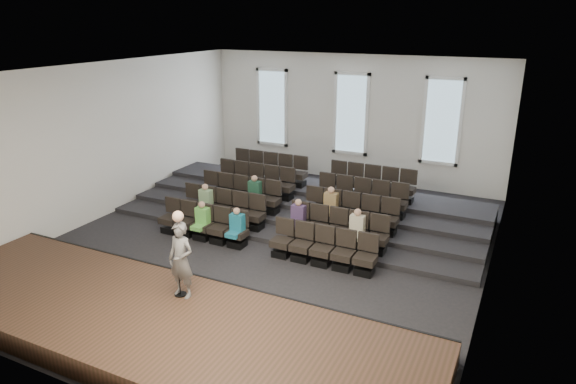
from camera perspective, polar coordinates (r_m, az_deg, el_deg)
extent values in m
plane|color=black|center=(15.21, -2.13, -5.70)|extent=(14.00, 14.00, 0.00)
cube|color=white|center=(13.89, -2.39, 13.44)|extent=(12.00, 14.00, 0.02)
cube|color=silver|center=(20.64, 7.05, 8.08)|extent=(12.00, 0.04, 5.00)
cube|color=silver|center=(9.18, -23.55, -7.46)|extent=(12.00, 0.04, 5.00)
cube|color=silver|center=(17.92, -19.57, 5.47)|extent=(0.04, 14.00, 5.00)
cube|color=silver|center=(12.78, 22.31, 0.00)|extent=(0.04, 14.00, 5.00)
cube|color=#42281C|center=(11.40, -14.64, -14.01)|extent=(11.80, 3.60, 0.50)
cube|color=black|center=(12.58, -9.40, -10.28)|extent=(11.80, 0.06, 0.52)
cube|color=black|center=(17.10, 1.53, -2.55)|extent=(11.80, 4.80, 0.15)
cube|color=black|center=(17.52, 2.24, -1.76)|extent=(11.80, 3.75, 0.30)
cube|color=black|center=(17.95, 2.92, -1.00)|extent=(11.80, 2.70, 0.45)
cube|color=black|center=(18.38, 3.57, -0.28)|extent=(11.80, 1.65, 0.60)
cube|color=black|center=(16.32, -12.90, -4.03)|extent=(0.47, 0.43, 0.20)
cube|color=black|center=(16.21, -12.98, -3.02)|extent=(0.55, 0.50, 0.19)
cube|color=black|center=(16.22, -12.63, -1.43)|extent=(0.55, 0.08, 0.50)
cube|color=black|center=(15.98, -11.21, -4.42)|extent=(0.47, 0.43, 0.20)
cube|color=black|center=(15.86, -11.28, -3.39)|extent=(0.55, 0.50, 0.19)
cube|color=black|center=(15.86, -10.92, -1.77)|extent=(0.55, 0.08, 0.50)
cube|color=black|center=(15.64, -9.44, -4.83)|extent=(0.47, 0.43, 0.20)
cube|color=black|center=(15.52, -9.50, -3.78)|extent=(0.55, 0.50, 0.19)
cube|color=black|center=(15.53, -9.14, -2.12)|extent=(0.55, 0.08, 0.50)
cube|color=black|center=(15.33, -7.59, -5.25)|extent=(0.47, 0.43, 0.20)
cube|color=black|center=(15.20, -7.64, -4.18)|extent=(0.55, 0.50, 0.19)
cube|color=black|center=(15.21, -7.28, -2.49)|extent=(0.55, 0.08, 0.50)
cube|color=black|center=(15.03, -5.67, -5.68)|extent=(0.47, 0.43, 0.20)
cube|color=black|center=(14.90, -5.71, -4.60)|extent=(0.55, 0.50, 0.19)
cube|color=black|center=(14.91, -5.34, -2.87)|extent=(0.55, 0.08, 0.50)
cube|color=black|center=(14.38, -0.70, -6.76)|extent=(0.47, 0.43, 0.20)
cube|color=black|center=(14.25, -0.70, -5.64)|extent=(0.55, 0.50, 0.19)
cube|color=black|center=(14.26, -0.33, -3.82)|extent=(0.55, 0.08, 0.50)
cube|color=black|center=(14.15, 1.49, -7.22)|extent=(0.47, 0.43, 0.20)
cube|color=black|center=(14.01, 1.50, -6.08)|extent=(0.55, 0.50, 0.19)
cube|color=black|center=(14.02, 1.88, -4.24)|extent=(0.55, 0.08, 0.50)
cube|color=black|center=(13.94, 3.76, -7.68)|extent=(0.47, 0.43, 0.20)
cube|color=black|center=(13.80, 3.79, -6.53)|extent=(0.55, 0.50, 0.19)
cube|color=black|center=(13.81, 4.15, -4.66)|extent=(0.55, 0.08, 0.50)
cube|color=black|center=(13.75, 6.09, -8.15)|extent=(0.47, 0.43, 0.20)
cube|color=black|center=(13.61, 6.14, -6.99)|extent=(0.55, 0.50, 0.19)
cube|color=black|center=(13.62, 6.50, -5.08)|extent=(0.55, 0.08, 0.50)
cube|color=black|center=(13.59, 8.49, -8.61)|extent=(0.47, 0.43, 0.20)
cube|color=black|center=(13.45, 8.56, -7.44)|extent=(0.55, 0.50, 0.19)
cube|color=black|center=(13.45, 8.92, -5.51)|extent=(0.55, 0.08, 0.50)
cube|color=black|center=(17.03, -10.76, -2.35)|extent=(0.47, 0.43, 0.20)
cube|color=black|center=(16.92, -10.82, -1.37)|extent=(0.55, 0.50, 0.19)
cube|color=black|center=(16.95, -10.48, 0.15)|extent=(0.55, 0.08, 0.50)
cube|color=black|center=(16.70, -9.09, -2.69)|extent=(0.47, 0.43, 0.20)
cube|color=black|center=(16.59, -9.15, -1.70)|extent=(0.55, 0.50, 0.19)
cube|color=black|center=(16.61, -8.81, -0.14)|extent=(0.55, 0.08, 0.50)
cube|color=black|center=(16.38, -7.37, -3.04)|extent=(0.47, 0.43, 0.20)
cube|color=black|center=(16.27, -7.41, -2.03)|extent=(0.55, 0.50, 0.19)
cube|color=black|center=(16.29, -7.07, -0.45)|extent=(0.55, 0.08, 0.50)
cube|color=black|center=(16.08, -5.57, -3.40)|extent=(0.47, 0.43, 0.20)
cube|color=black|center=(15.96, -5.60, -2.37)|extent=(0.55, 0.50, 0.19)
cube|color=black|center=(15.99, -5.26, -0.76)|extent=(0.55, 0.08, 0.50)
cube|color=black|center=(15.79, -3.70, -3.78)|extent=(0.47, 0.43, 0.20)
cube|color=black|center=(15.67, -3.73, -2.73)|extent=(0.55, 0.50, 0.19)
cube|color=black|center=(15.70, -3.38, -1.09)|extent=(0.55, 0.08, 0.50)
cube|color=black|center=(15.18, 1.08, -4.71)|extent=(0.47, 0.43, 0.20)
cube|color=black|center=(15.06, 1.09, -3.63)|extent=(0.55, 0.50, 0.19)
cube|color=black|center=(15.08, 1.44, -1.91)|extent=(0.55, 0.08, 0.50)
cube|color=black|center=(14.96, 3.18, -5.10)|extent=(0.47, 0.43, 0.20)
cube|color=black|center=(14.83, 3.20, -4.01)|extent=(0.55, 0.50, 0.19)
cube|color=black|center=(14.86, 3.54, -2.27)|extent=(0.55, 0.08, 0.50)
cube|color=black|center=(14.76, 5.33, -5.50)|extent=(0.47, 0.43, 0.20)
cube|color=black|center=(14.63, 5.37, -4.40)|extent=(0.55, 0.50, 0.19)
cube|color=black|center=(14.66, 5.71, -2.63)|extent=(0.55, 0.08, 0.50)
cube|color=black|center=(14.58, 7.54, -5.91)|extent=(0.47, 0.43, 0.20)
cube|color=black|center=(14.45, 7.60, -4.79)|extent=(0.55, 0.50, 0.19)
cube|color=black|center=(14.48, 7.93, -3.00)|extent=(0.55, 0.08, 0.50)
cube|color=black|center=(14.43, 9.81, -6.31)|extent=(0.47, 0.43, 0.20)
cube|color=black|center=(14.30, 9.88, -5.19)|extent=(0.55, 0.50, 0.19)
cube|color=black|center=(14.33, 10.21, -3.38)|extent=(0.55, 0.08, 0.50)
cube|color=black|center=(17.77, -8.79, -0.81)|extent=(0.47, 0.42, 0.20)
cube|color=black|center=(17.67, -8.84, 0.14)|extent=(0.55, 0.50, 0.19)
cube|color=black|center=(17.71, -8.52, 1.59)|extent=(0.55, 0.08, 0.50)
cube|color=black|center=(17.45, -7.17, -1.10)|extent=(0.47, 0.42, 0.20)
cube|color=black|center=(17.35, -7.21, -0.14)|extent=(0.55, 0.50, 0.19)
cube|color=black|center=(17.39, -6.89, 1.34)|extent=(0.55, 0.08, 0.50)
cube|color=black|center=(17.15, -5.48, -1.41)|extent=(0.47, 0.42, 0.20)
cube|color=black|center=(17.04, -5.51, -0.43)|extent=(0.55, 0.50, 0.19)
cube|color=black|center=(17.08, -5.19, 1.08)|extent=(0.55, 0.08, 0.50)
cube|color=black|center=(16.86, -3.73, -1.72)|extent=(0.47, 0.42, 0.20)
cube|color=black|center=(16.75, -3.76, -0.73)|extent=(0.55, 0.50, 0.19)
cube|color=black|center=(16.79, -3.43, 0.80)|extent=(0.55, 0.08, 0.50)
cube|color=black|center=(16.59, -1.93, -2.04)|extent=(0.47, 0.42, 0.20)
cube|color=black|center=(16.48, -1.94, -1.04)|extent=(0.55, 0.50, 0.19)
cube|color=black|center=(16.52, -1.62, 0.52)|extent=(0.55, 0.08, 0.50)
cube|color=black|center=(16.01, 2.67, -2.86)|extent=(0.47, 0.42, 0.20)
cube|color=black|center=(15.89, 2.69, -1.82)|extent=(0.55, 0.50, 0.19)
cube|color=black|center=(15.94, 3.01, -0.20)|extent=(0.55, 0.08, 0.50)
cube|color=black|center=(15.80, 4.67, -3.20)|extent=(0.47, 0.42, 0.20)
cube|color=black|center=(15.68, 4.70, -2.15)|extent=(0.55, 0.50, 0.19)
cube|color=black|center=(15.73, 5.02, -0.51)|extent=(0.55, 0.08, 0.50)
cube|color=black|center=(15.61, 6.73, -3.55)|extent=(0.47, 0.42, 0.20)
cube|color=black|center=(15.49, 6.77, -2.50)|extent=(0.55, 0.50, 0.19)
cube|color=black|center=(15.54, 7.09, -0.83)|extent=(0.55, 0.08, 0.50)
cube|color=black|center=(15.44, 8.83, -3.91)|extent=(0.47, 0.42, 0.20)
cube|color=black|center=(15.32, 8.88, -2.84)|extent=(0.55, 0.50, 0.19)
cube|color=black|center=(15.37, 9.20, -1.16)|extent=(0.55, 0.08, 0.50)
cube|color=black|center=(15.30, 10.97, -4.27)|extent=(0.47, 0.42, 0.20)
cube|color=black|center=(15.18, 11.05, -3.19)|extent=(0.55, 0.50, 0.19)
cube|color=black|center=(15.22, 11.35, -1.49)|extent=(0.55, 0.08, 0.50)
cube|color=black|center=(18.55, -6.99, 0.61)|extent=(0.47, 0.42, 0.20)
cube|color=black|center=(18.45, -7.03, 1.52)|extent=(0.55, 0.50, 0.19)
cube|color=black|center=(18.50, -6.73, 2.91)|extent=(0.55, 0.08, 0.50)
cube|color=black|center=(18.24, -5.40, 0.35)|extent=(0.47, 0.42, 0.20)
cube|color=black|center=(18.14, -5.43, 1.28)|extent=(0.55, 0.50, 0.19)
cube|color=black|center=(18.20, -5.13, 2.69)|extent=(0.55, 0.08, 0.50)
cube|color=black|center=(17.95, -3.76, 0.08)|extent=(0.47, 0.42, 0.20)
cube|color=black|center=(17.85, -3.78, 1.03)|extent=(0.55, 0.50, 0.19)
cube|color=black|center=(17.90, -3.48, 2.46)|extent=(0.55, 0.08, 0.50)
cube|color=black|center=(17.67, -2.07, -0.19)|extent=(0.47, 0.42, 0.20)
cube|color=black|center=(17.57, -2.08, 0.76)|extent=(0.55, 0.50, 0.19)
cube|color=black|center=(17.63, -1.78, 2.22)|extent=(0.55, 0.08, 0.50)
cube|color=black|center=(17.41, -0.32, -0.47)|extent=(0.47, 0.42, 0.20)
cube|color=black|center=(17.31, -0.33, 0.49)|extent=(0.55, 0.50, 0.19)
cube|color=black|center=(17.37, -0.02, 1.97)|extent=(0.55, 0.08, 0.50)
cube|color=black|center=(16.86, 4.10, -1.19)|extent=(0.47, 0.42, 0.20)
cube|color=black|center=(16.76, 4.12, -0.19)|extent=(0.55, 0.50, 0.19)
cube|color=black|center=(16.81, 4.43, 1.34)|extent=(0.55, 0.08, 0.50)
cube|color=black|center=(16.66, 6.01, -1.50)|extent=(0.47, 0.42, 0.20)
cube|color=black|center=(16.56, 6.05, -0.49)|extent=(0.55, 0.50, 0.19)
cube|color=black|center=(16.61, 6.35, 1.06)|extent=(0.55, 0.08, 0.50)
cube|color=black|center=(16.48, 7.97, -1.81)|extent=(0.47, 0.42, 0.20)
cube|color=black|center=(16.38, 8.02, -0.79)|extent=(0.55, 0.50, 0.19)
cube|color=black|center=(16.44, 8.31, 0.78)|extent=(0.55, 0.08, 0.50)
cube|color=black|center=(16.32, 9.97, -2.12)|extent=(0.47, 0.42, 0.20)
cube|color=black|center=(16.22, 10.03, -1.10)|extent=(0.55, 0.50, 0.19)
cube|color=black|center=(16.28, 10.32, 0.48)|extent=(0.55, 0.08, 0.50)
cube|color=black|center=(16.19, 12.00, -2.44)|extent=(0.47, 0.42, 0.20)
cube|color=black|center=(16.08, 12.08, -1.41)|extent=(0.55, 0.50, 0.19)
cube|color=black|center=(16.14, 12.36, 0.19)|extent=(0.55, 0.08, 0.50)
cube|color=black|center=(19.35, -5.33, 1.91)|extent=(0.47, 0.42, 0.20)
cube|color=black|center=(19.26, -5.36, 2.79)|extent=(0.55, 0.50, 0.19)
cube|color=black|center=(19.32, -5.08, 4.12)|extent=(0.55, 0.08, 0.50)
cube|color=black|center=(19.05, -3.79, 1.68)|extent=(0.47, 0.42, 0.20)
cube|color=black|center=(18.96, -3.81, 2.58)|extent=(0.55, 0.50, 0.19)
cube|color=black|center=(19.03, -3.52, 3.92)|extent=(0.55, 0.08, 0.50)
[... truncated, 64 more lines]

